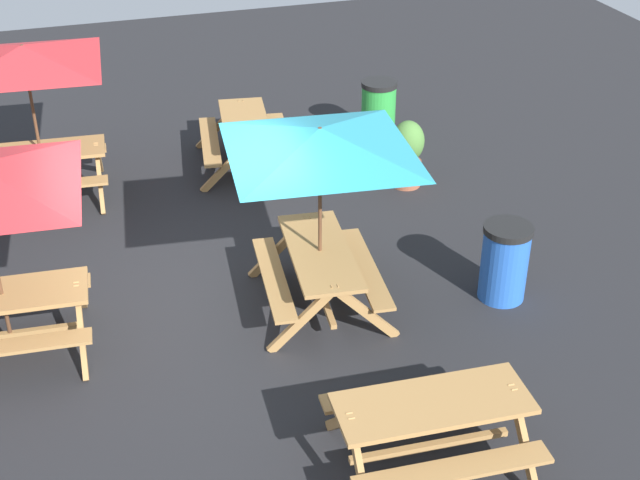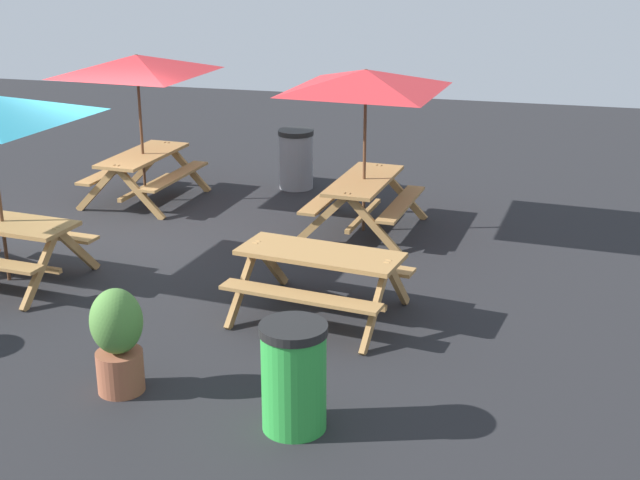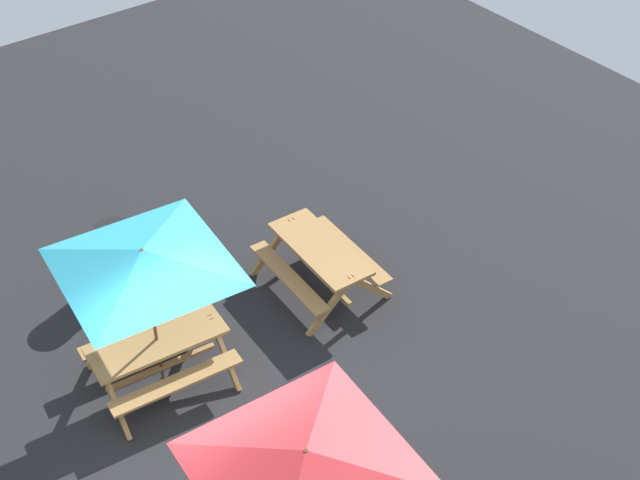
{
  "view_description": "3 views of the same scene",
  "coord_description": "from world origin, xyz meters",
  "px_view_note": "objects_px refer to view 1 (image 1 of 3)",
  "views": [
    {
      "loc": [
        -8.7,
        1.16,
        6.13
      ],
      "look_at": [
        -0.3,
        -1.5,
        0.9
      ],
      "focal_mm": 50.0,
      "sensor_mm": 36.0,
      "label": 1
    },
    {
      "loc": [
        6.01,
        -10.4,
        4.13
      ],
      "look_at": [
        3.69,
        -1.56,
        0.9
      ],
      "focal_mm": 50.0,
      "sensor_mm": 36.0,
      "label": 2
    },
    {
      "loc": [
        2.9,
        6.21,
        9.19
      ],
      "look_at": [
        -3.12,
        -1.69,
        0.9
      ],
      "focal_mm": 50.0,
      "sensor_mm": 36.0,
      "label": 3
    }
  ],
  "objects_px": {
    "picnic_table_1": "(245,132)",
    "trash_bin_blue": "(504,262)",
    "picnic_table_2": "(432,418)",
    "picnic_table_0": "(320,154)",
    "picnic_table_4": "(25,67)",
    "trash_bin_green": "(378,110)",
    "potted_plant_0": "(407,152)"
  },
  "relations": [
    {
      "from": "picnic_table_1",
      "to": "trash_bin_blue",
      "type": "bearing_deg",
      "value": -146.59
    },
    {
      "from": "trash_bin_green",
      "to": "potted_plant_0",
      "type": "relative_size",
      "value": 0.95
    },
    {
      "from": "picnic_table_2",
      "to": "trash_bin_green",
      "type": "xyz_separation_m",
      "value": [
        7.19,
        -2.22,
        -0.07
      ]
    },
    {
      "from": "picnic_table_0",
      "to": "picnic_table_1",
      "type": "height_order",
      "value": "picnic_table_0"
    },
    {
      "from": "picnic_table_0",
      "to": "trash_bin_blue",
      "type": "xyz_separation_m",
      "value": [
        -0.5,
        -2.15,
        -1.49
      ]
    },
    {
      "from": "trash_bin_green",
      "to": "trash_bin_blue",
      "type": "xyz_separation_m",
      "value": [
        -4.87,
        0.25,
        0.0
      ]
    },
    {
      "from": "trash_bin_green",
      "to": "picnic_table_4",
      "type": "bearing_deg",
      "value": 95.7
    },
    {
      "from": "picnic_table_0",
      "to": "potted_plant_0",
      "type": "height_order",
      "value": "picnic_table_0"
    },
    {
      "from": "picnic_table_1",
      "to": "picnic_table_0",
      "type": "bearing_deg",
      "value": -172.42
    },
    {
      "from": "picnic_table_0",
      "to": "trash_bin_green",
      "type": "height_order",
      "value": "picnic_table_0"
    },
    {
      "from": "picnic_table_0",
      "to": "picnic_table_4",
      "type": "distance_m",
      "value": 4.85
    },
    {
      "from": "picnic_table_2",
      "to": "picnic_table_4",
      "type": "height_order",
      "value": "picnic_table_4"
    },
    {
      "from": "picnic_table_2",
      "to": "picnic_table_4",
      "type": "bearing_deg",
      "value": -61.42
    },
    {
      "from": "picnic_table_0",
      "to": "potted_plant_0",
      "type": "relative_size",
      "value": 2.74
    },
    {
      "from": "picnic_table_2",
      "to": "trash_bin_blue",
      "type": "relative_size",
      "value": 1.91
    },
    {
      "from": "trash_bin_blue",
      "to": "picnic_table_2",
      "type": "bearing_deg",
      "value": 139.71
    },
    {
      "from": "picnic_table_4",
      "to": "trash_bin_green",
      "type": "relative_size",
      "value": 2.88
    },
    {
      "from": "picnic_table_2",
      "to": "picnic_table_4",
      "type": "xyz_separation_m",
      "value": [
        6.66,
        3.16,
        1.43
      ]
    },
    {
      "from": "picnic_table_0",
      "to": "trash_bin_blue",
      "type": "bearing_deg",
      "value": -97.0
    },
    {
      "from": "picnic_table_1",
      "to": "picnic_table_4",
      "type": "distance_m",
      "value": 3.36
    },
    {
      "from": "picnic_table_2",
      "to": "picnic_table_1",
      "type": "bearing_deg",
      "value": -85.76
    },
    {
      "from": "picnic_table_1",
      "to": "trash_bin_green",
      "type": "bearing_deg",
      "value": -72.29
    },
    {
      "from": "picnic_table_4",
      "to": "trash_bin_blue",
      "type": "distance_m",
      "value": 6.88
    },
    {
      "from": "picnic_table_0",
      "to": "picnic_table_2",
      "type": "relative_size",
      "value": 1.5
    },
    {
      "from": "potted_plant_0",
      "to": "picnic_table_1",
      "type": "bearing_deg",
      "value": 57.1
    },
    {
      "from": "picnic_table_0",
      "to": "picnic_table_2",
      "type": "height_order",
      "value": "picnic_table_0"
    },
    {
      "from": "picnic_table_0",
      "to": "potted_plant_0",
      "type": "bearing_deg",
      "value": -33.83
    },
    {
      "from": "picnic_table_0",
      "to": "picnic_table_1",
      "type": "xyz_separation_m",
      "value": [
        3.99,
        -0.06,
        -1.43
      ]
    },
    {
      "from": "picnic_table_4",
      "to": "trash_bin_green",
      "type": "height_order",
      "value": "picnic_table_4"
    },
    {
      "from": "picnic_table_1",
      "to": "picnic_table_2",
      "type": "height_order",
      "value": "same"
    },
    {
      "from": "picnic_table_0",
      "to": "potted_plant_0",
      "type": "xyz_separation_m",
      "value": [
        2.62,
        -2.18,
        -1.45
      ]
    },
    {
      "from": "picnic_table_0",
      "to": "picnic_table_2",
      "type": "bearing_deg",
      "value": -170.31
    }
  ]
}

